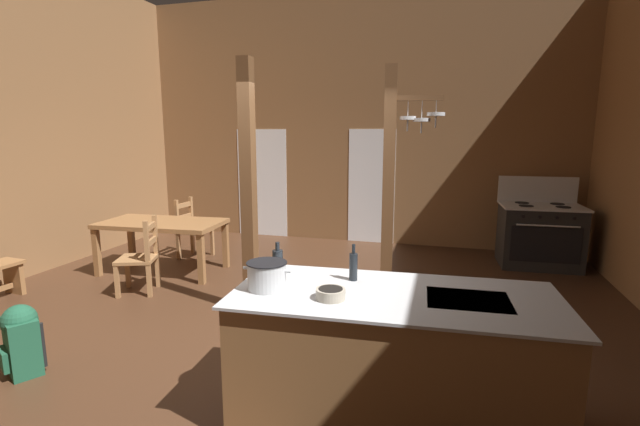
# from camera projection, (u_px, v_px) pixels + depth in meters

# --- Properties ---
(ground_plane) EXTENTS (8.54, 8.98, 0.10)m
(ground_plane) POSITION_uv_depth(u_px,v_px,m) (264.00, 338.00, 4.50)
(ground_plane) COLOR #422819
(wall_back) EXTENTS (8.54, 0.14, 4.41)m
(wall_back) POSITION_uv_depth(u_px,v_px,m) (352.00, 120.00, 8.04)
(wall_back) COLOR brown
(wall_back) RESTS_ON ground_plane
(glazed_door_back_left) EXTENTS (1.00, 0.01, 2.05)m
(glazed_door_back_left) POSITION_uv_depth(u_px,v_px,m) (262.00, 183.00, 8.64)
(glazed_door_back_left) COLOR white
(glazed_door_back_left) RESTS_ON ground_plane
(glazed_panel_back_right) EXTENTS (0.84, 0.01, 2.05)m
(glazed_panel_back_right) POSITION_uv_depth(u_px,v_px,m) (371.00, 187.00, 8.07)
(glazed_panel_back_right) COLOR white
(glazed_panel_back_right) RESTS_ON ground_plane
(kitchen_island) EXTENTS (2.21, 1.08, 0.93)m
(kitchen_island) POSITION_uv_depth(u_px,v_px,m) (392.00, 358.00, 3.06)
(kitchen_island) COLOR olive
(kitchen_island) RESTS_ON ground_plane
(stove_range) EXTENTS (1.18, 0.87, 1.32)m
(stove_range) POSITION_uv_depth(u_px,v_px,m) (539.00, 235.00, 6.69)
(stove_range) COLOR black
(stove_range) RESTS_ON ground_plane
(support_post_with_pot_rack) EXTENTS (0.70, 0.25, 2.76)m
(support_post_with_pot_rack) POSITION_uv_depth(u_px,v_px,m) (392.00, 175.00, 5.31)
(support_post_with_pot_rack) COLOR brown
(support_post_with_pot_rack) RESTS_ON ground_plane
(support_post_center) EXTENTS (0.14, 0.14, 2.76)m
(support_post_center) POSITION_uv_depth(u_px,v_px,m) (249.00, 190.00, 4.81)
(support_post_center) COLOR brown
(support_post_center) RESTS_ON ground_plane
(dining_table) EXTENTS (1.75, 1.01, 0.74)m
(dining_table) POSITION_uv_depth(u_px,v_px,m) (162.00, 227.00, 6.39)
(dining_table) COLOR olive
(dining_table) RESTS_ON ground_plane
(ladderback_chair_near_window) EXTENTS (0.46, 0.46, 0.95)m
(ladderback_chair_near_window) POSITION_uv_depth(u_px,v_px,m) (192.00, 229.00, 7.20)
(ladderback_chair_near_window) COLOR #9E7044
(ladderback_chair_near_window) RESTS_ON ground_plane
(ladderback_chair_by_post) EXTENTS (0.57, 0.57, 0.95)m
(ladderback_chair_by_post) POSITION_uv_depth(u_px,v_px,m) (141.00, 257.00, 5.58)
(ladderback_chair_by_post) COLOR #9E7044
(ladderback_chair_by_post) RESTS_ON ground_plane
(backpack) EXTENTS (0.39, 0.38, 0.60)m
(backpack) POSITION_uv_depth(u_px,v_px,m) (21.00, 338.00, 3.70)
(backpack) COLOR #1E5138
(backpack) RESTS_ON ground_plane
(stockpot_on_counter) EXTENTS (0.35, 0.28, 0.19)m
(stockpot_on_counter) POSITION_uv_depth(u_px,v_px,m) (267.00, 275.00, 3.05)
(stockpot_on_counter) COLOR silver
(stockpot_on_counter) RESTS_ON kitchen_island
(mixing_bowl_on_counter) EXTENTS (0.19, 0.19, 0.07)m
(mixing_bowl_on_counter) POSITION_uv_depth(u_px,v_px,m) (331.00, 294.00, 2.88)
(mixing_bowl_on_counter) COLOR #B2A893
(mixing_bowl_on_counter) RESTS_ON kitchen_island
(bottle_tall_on_counter) EXTENTS (0.06, 0.06, 0.27)m
(bottle_tall_on_counter) POSITION_uv_depth(u_px,v_px,m) (353.00, 266.00, 3.23)
(bottle_tall_on_counter) COLOR #1E2328
(bottle_tall_on_counter) RESTS_ON kitchen_island
(bottle_short_on_counter) EXTENTS (0.08, 0.08, 0.24)m
(bottle_short_on_counter) POSITION_uv_depth(u_px,v_px,m) (278.00, 261.00, 3.39)
(bottle_short_on_counter) COLOR #1E2328
(bottle_short_on_counter) RESTS_ON kitchen_island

